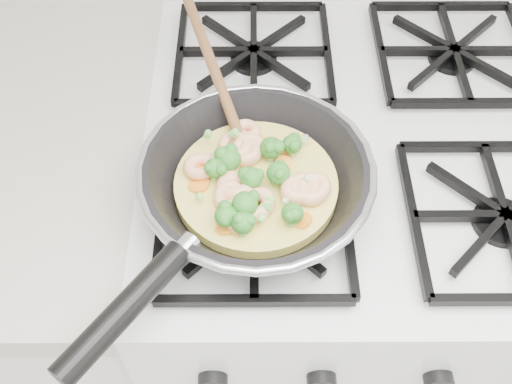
{
  "coord_description": "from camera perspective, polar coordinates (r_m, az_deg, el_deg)",
  "views": [
    {
      "loc": [
        -0.15,
        1.14,
        1.51
      ],
      "look_at": [
        -0.15,
        1.58,
        0.93
      ],
      "focal_mm": 42.03,
      "sensor_mm": 36.0,
      "label": 1
    }
  ],
  "objects": [
    {
      "name": "stove",
      "position": [
        1.19,
        7.17,
        -8.89
      ],
      "size": [
        0.6,
        0.6,
        0.92
      ],
      "color": "white",
      "rests_on": "ground"
    },
    {
      "name": "skillet",
      "position": [
        0.7,
        -0.31,
        1.06
      ],
      "size": [
        0.33,
        0.55,
        0.09
      ],
      "rotation": [
        0.0,
        0.0,
        0.33
      ],
      "color": "black",
      "rests_on": "stove"
    }
  ]
}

